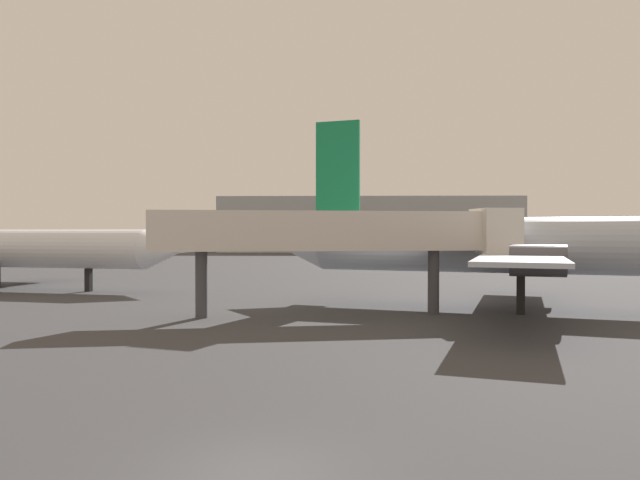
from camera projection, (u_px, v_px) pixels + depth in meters
The scene contains 5 objects.
ground_plane at pixel (253, 475), 12.20m from camera, with size 600.00×600.00×0.00m, color #38383A.
airplane_at_gate at pixel (540, 245), 37.44m from camera, with size 36.99×27.53×12.90m.
airplane_far_left at pixel (561, 247), 84.57m from camera, with size 28.98×17.62×7.94m.
jet_bridge at pixel (355, 233), 35.68m from camera, with size 22.43×5.75×6.51m.
terminal_building at pixel (368, 225), 150.02m from camera, with size 73.98×19.86×13.62m, color #999EA3.
Camera 1 is at (1.71, -12.09, 5.06)m, focal length 33.07 mm.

